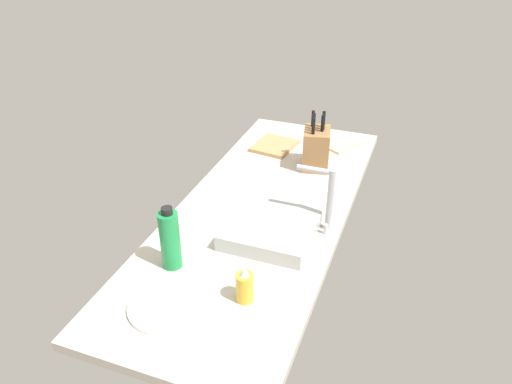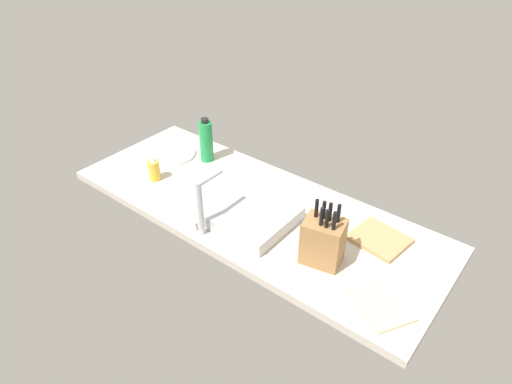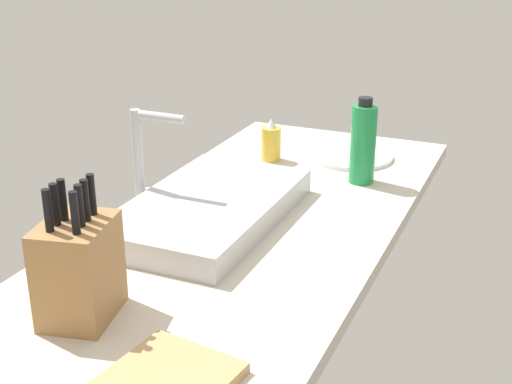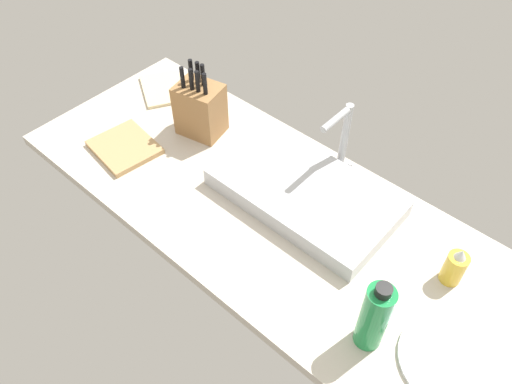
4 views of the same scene
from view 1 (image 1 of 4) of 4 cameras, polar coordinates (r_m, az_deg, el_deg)
The scene contains 9 objects.
countertop_slab at distance 198.64cm, azimuth 0.73°, elevation -2.33°, with size 169.99×64.77×3.50cm, color beige.
sink_basin at distance 190.29cm, azimuth 2.87°, elevation -2.34°, with size 54.22×30.99×5.88cm, color #B7BABF.
faucet at distance 180.45cm, azimuth 8.01°, elevation -0.26°, with size 5.50×14.03×24.73cm.
knife_block at distance 225.18cm, azimuth 6.89°, elevation 5.03°, with size 16.69×14.30×25.46cm.
cutting_board at distance 245.30cm, azimuth 2.11°, elevation 5.31°, with size 20.61×18.00×1.80cm, color tan.
soap_bottle at distance 153.67cm, azimuth -1.31°, elevation -10.72°, with size 5.54×5.54×12.48cm.
water_bottle at distance 165.34cm, azimuth -9.80°, elevation -5.36°, with size 6.70×6.70×22.97cm.
dinner_plate at distance 156.88cm, azimuth -10.01°, elevation -12.61°, with size 24.50×24.50×1.20cm, color white.
dish_towel at distance 252.32cm, azimuth 9.78°, elevation 5.55°, with size 20.16×14.93×1.20cm, color beige.
Camera 1 is at (156.06, 55.16, 111.57)cm, focal length 34.98 mm.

